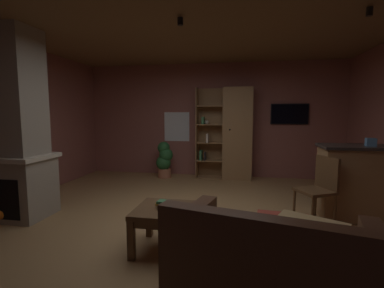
% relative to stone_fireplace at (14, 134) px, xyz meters
% --- Properties ---
extents(floor, '(6.04, 6.03, 0.02)m').
position_rel_stone_fireplace_xyz_m(floor, '(2.47, 0.19, -1.21)').
color(floor, '#A37A4C').
rests_on(floor, ground).
extents(wall_back, '(6.16, 0.06, 2.67)m').
position_rel_stone_fireplace_xyz_m(wall_back, '(2.47, 3.24, 0.13)').
color(wall_back, '#8E544C').
rests_on(wall_back, ground).
extents(ceiling, '(6.04, 6.03, 0.02)m').
position_rel_stone_fireplace_xyz_m(ceiling, '(2.47, 0.19, 1.48)').
color(ceiling, brown).
extents(window_pane_back, '(0.62, 0.01, 0.70)m').
position_rel_stone_fireplace_xyz_m(window_pane_back, '(1.62, 3.20, -0.03)').
color(window_pane_back, white).
extents(stone_fireplace, '(0.95, 0.75, 2.67)m').
position_rel_stone_fireplace_xyz_m(stone_fireplace, '(0.00, 0.00, 0.00)').
color(stone_fireplace, gray).
rests_on(stone_fireplace, ground).
extents(bookshelf_cabinet, '(1.27, 0.41, 2.08)m').
position_rel_stone_fireplace_xyz_m(bookshelf_cabinet, '(3.01, 2.96, -0.18)').
color(bookshelf_cabinet, '#997047').
rests_on(bookshelf_cabinet, ground).
extents(kitchen_bar_counter, '(1.46, 0.59, 1.05)m').
position_rel_stone_fireplace_xyz_m(kitchen_bar_counter, '(5.04, 0.78, -0.67)').
color(kitchen_bar_counter, '#997047').
rests_on(kitchen_bar_counter, ground).
extents(tissue_box, '(0.14, 0.14, 0.11)m').
position_rel_stone_fireplace_xyz_m(tissue_box, '(4.93, 0.72, -0.10)').
color(tissue_box, '#598CBF').
rests_on(tissue_box, kitchen_bar_counter).
extents(leather_couch, '(1.69, 1.23, 0.84)m').
position_rel_stone_fireplace_xyz_m(leather_couch, '(3.43, -1.35, -0.90)').
color(leather_couch, '#4C2D1E').
rests_on(leather_couch, ground).
extents(coffee_table, '(0.64, 0.65, 0.47)m').
position_rel_stone_fireplace_xyz_m(coffee_table, '(2.38, -0.58, -0.83)').
color(coffee_table, brown).
rests_on(coffee_table, ground).
extents(table_book_0, '(0.16, 0.12, 0.03)m').
position_rel_stone_fireplace_xyz_m(table_book_0, '(2.42, -0.59, -0.72)').
color(table_book_0, gold).
rests_on(table_book_0, coffee_table).
extents(table_book_1, '(0.12, 0.10, 0.03)m').
position_rel_stone_fireplace_xyz_m(table_book_1, '(2.33, -0.58, -0.70)').
color(table_book_1, gold).
rests_on(table_book_1, coffee_table).
extents(table_book_2, '(0.14, 0.12, 0.03)m').
position_rel_stone_fireplace_xyz_m(table_book_2, '(2.36, -0.58, -0.67)').
color(table_book_2, '#387247').
rests_on(table_book_2, coffee_table).
extents(dining_chair, '(0.57, 0.57, 0.92)m').
position_rel_stone_fireplace_xyz_m(dining_chair, '(4.25, 0.49, -0.68)').
color(dining_chair, brown).
rests_on(dining_chair, ground).
extents(potted_floor_plant, '(0.39, 0.36, 0.84)m').
position_rel_stone_fireplace_xyz_m(potted_floor_plant, '(1.42, 2.79, -0.77)').
color(potted_floor_plant, '#B77051').
rests_on(potted_floor_plant, ground).
extents(wall_mounted_tv, '(0.82, 0.06, 0.46)m').
position_rel_stone_fireplace_xyz_m(wall_mounted_tv, '(4.25, 3.17, 0.28)').
color(wall_mounted_tv, black).
extents(track_light_spot_0, '(0.07, 0.07, 0.09)m').
position_rel_stone_fireplace_xyz_m(track_light_spot_0, '(0.30, 0.02, 1.40)').
color(track_light_spot_0, black).
extents(track_light_spot_1, '(0.07, 0.07, 0.09)m').
position_rel_stone_fireplace_xyz_m(track_light_spot_1, '(2.44, -0.03, 1.40)').
color(track_light_spot_1, black).
extents(track_light_spot_2, '(0.07, 0.07, 0.09)m').
position_rel_stone_fireplace_xyz_m(track_light_spot_2, '(4.53, 0.01, 1.40)').
color(track_light_spot_2, black).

